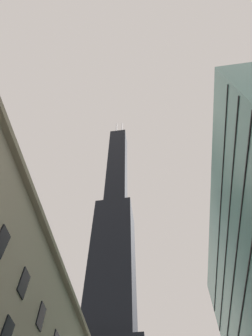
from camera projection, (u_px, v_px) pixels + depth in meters
dark_skyscraper at (111, 297)px, 114.18m from camera, size 26.11×26.11×232.97m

